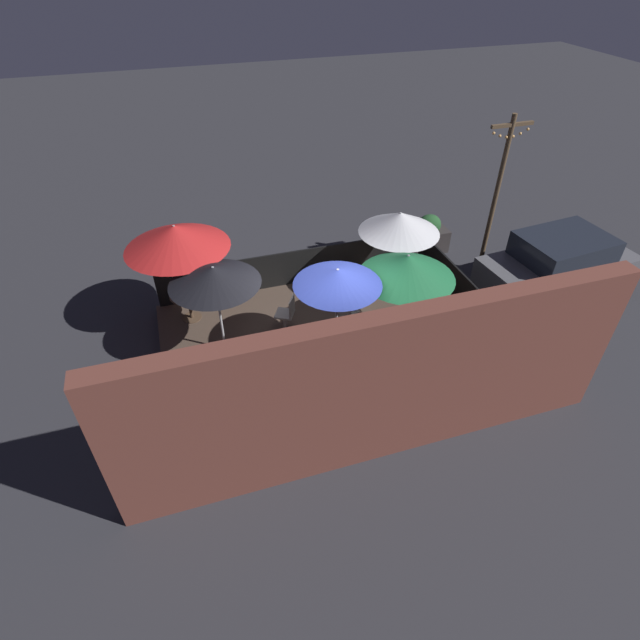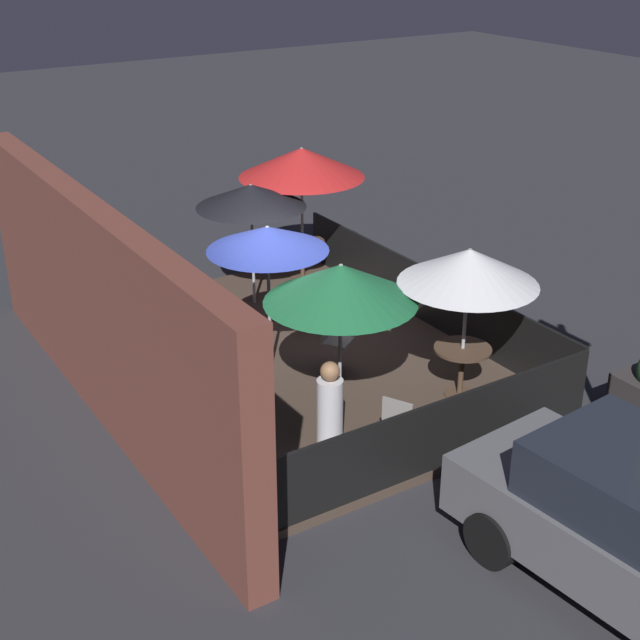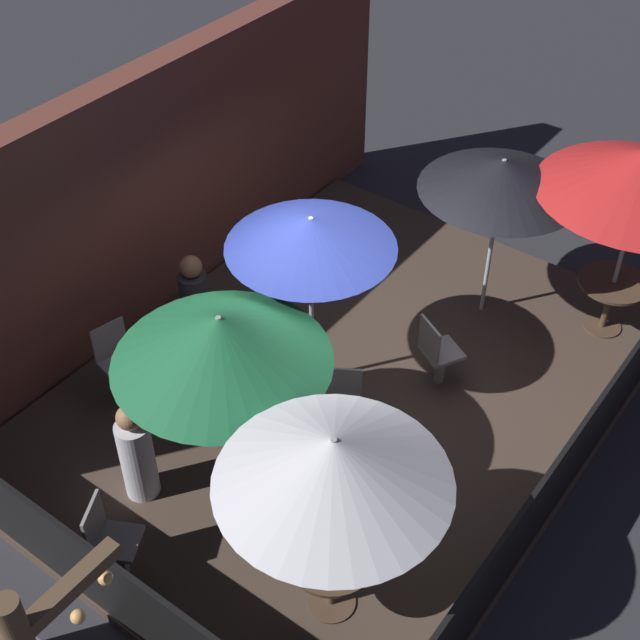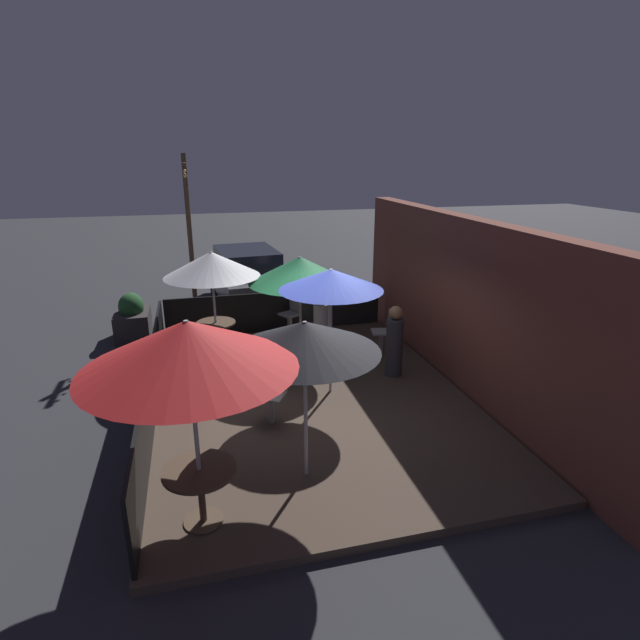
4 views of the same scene
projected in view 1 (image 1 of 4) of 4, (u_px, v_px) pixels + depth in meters
ground_plane at (326, 349)px, 11.28m from camera, size 60.00×60.00×0.00m
patio_deck at (326, 347)px, 11.24m from camera, size 7.14×5.33×0.12m
building_wall at (382, 390)px, 8.15m from camera, size 8.74×0.36×3.13m
fence_front at (295, 267)px, 12.86m from camera, size 6.94×0.05×0.95m
fence_side_left at (469, 300)px, 11.74m from camera, size 0.05×5.13×0.95m
patio_umbrella_0 at (176, 237)px, 10.62m from camera, size 2.28×2.28×2.46m
patio_umbrella_1 at (400, 223)px, 11.62m from camera, size 1.92×1.92×2.21m
patio_umbrella_2 at (214, 275)px, 9.90m from camera, size 1.87×1.87×2.15m
patio_umbrella_3 at (407, 266)px, 10.29m from camera, size 2.05×2.05×2.15m
patio_umbrella_4 at (338, 277)px, 9.66m from camera, size 1.77×1.77×2.24m
dining_table_0 at (188, 299)px, 11.64m from camera, size 0.83×0.83×0.71m
dining_table_1 at (394, 272)px, 12.48m from camera, size 0.81×0.81×0.74m
patio_chair_0 at (287, 313)px, 11.30m from camera, size 0.54×0.54×0.93m
patio_chair_1 at (463, 308)px, 11.41m from camera, size 0.54×0.54×0.96m
patio_chair_2 at (347, 312)px, 11.34m from camera, size 0.55×0.55×0.92m
patio_chair_3 at (431, 373)px, 9.78m from camera, size 0.48×0.48×0.95m
patron_0 at (379, 372)px, 9.61m from camera, size 0.39×0.39×1.38m
patron_1 at (442, 328)px, 10.83m from camera, size 0.37×0.37×1.20m
planter_box at (427, 235)px, 14.45m from camera, size 1.09×0.77×1.10m
light_post at (497, 191)px, 12.42m from camera, size 1.10×0.12×4.18m
parked_car_0 at (558, 264)px, 12.51m from camera, size 4.03×2.06×1.62m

